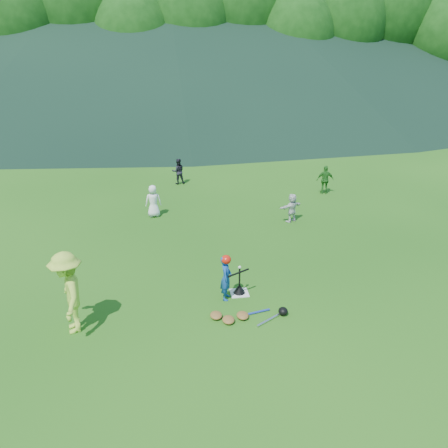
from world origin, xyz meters
The scene contains 14 objects.
ground centered at (0.00, 0.00, 0.00)m, with size 120.00×120.00×0.00m, color #1A4F12.
home_plate centered at (0.00, 0.00, 0.01)m, with size 0.45×0.45×0.02m, color silver.
baseball centered at (0.00, 0.00, 0.74)m, with size 0.08×0.08×0.08m, color white.
batter_child centered at (-0.37, -0.18, 0.57)m, with size 0.42×0.27×1.15m, color #154494.
adult_coach centered at (-3.88, -0.95, 0.93)m, with size 1.20×0.69×1.86m, color #ACD23D.
fielder_a centered at (-2.08, 5.88, 0.59)m, with size 0.58×0.38×1.19m, color white.
fielder_b centered at (-0.94, 9.98, 0.58)m, with size 0.57×0.44×1.17m, color black.
fielder_c centered at (5.13, 7.55, 0.61)m, with size 0.71×0.30×1.21m, color #246A20.
fielder_d centered at (2.77, 4.61, 0.52)m, with size 0.96×0.30×1.03m, color silver.
batting_tee centered at (0.00, 0.00, 0.13)m, with size 0.30×0.30×0.68m.
batter_gear centered at (-0.34, -0.18, 1.04)m, with size 0.71×0.32×0.51m.
equipment_pile centered at (-0.13, -1.09, 0.07)m, with size 1.80×0.70×0.19m.
outfield_fence centered at (0.00, 28.00, 0.70)m, with size 70.07×0.08×1.33m.
tree_line centered at (0.20, 33.83, 8.21)m, with size 70.04×11.40×14.82m.
Camera 1 is at (-1.86, -9.41, 5.72)m, focal length 35.00 mm.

